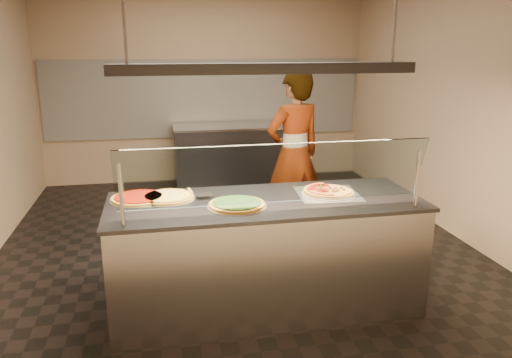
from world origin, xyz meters
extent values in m
cube|color=black|center=(0.00, 0.00, -0.01)|extent=(5.00, 6.00, 0.02)
cube|color=tan|center=(0.00, 3.01, 1.50)|extent=(5.00, 0.02, 3.00)
cube|color=tan|center=(0.00, -3.01, 1.50)|extent=(5.00, 0.02, 3.00)
cube|color=tan|center=(2.51, 0.00, 1.50)|extent=(0.02, 6.00, 3.00)
cube|color=silver|center=(0.00, 2.98, 1.30)|extent=(4.90, 0.02, 1.20)
cube|color=#B7B7BC|center=(0.03, -1.20, 0.45)|extent=(2.44, 0.90, 0.90)
cube|color=#38383D|center=(0.03, -1.20, 0.92)|extent=(2.48, 0.94, 0.03)
cylinder|color=#B7B7BC|center=(-1.04, -1.60, 1.15)|extent=(0.03, 0.03, 0.44)
cylinder|color=#B7B7BC|center=(1.10, -1.60, 1.15)|extent=(0.03, 0.03, 0.44)
cube|color=white|center=(0.03, -1.54, 1.23)|extent=(2.24, 0.18, 0.47)
cube|color=silver|center=(0.57, -1.15, 0.93)|extent=(0.53, 0.53, 0.01)
cylinder|color=silver|center=(0.57, -1.15, 0.94)|extent=(0.43, 0.43, 0.01)
cylinder|color=#6C0E08|center=(0.56, -1.06, 0.99)|extent=(0.06, 0.06, 0.01)
cylinder|color=#6C0E08|center=(0.54, -1.06, 0.99)|extent=(0.06, 0.06, 0.01)
cylinder|color=#6C0E08|center=(0.50, -1.05, 0.99)|extent=(0.06, 0.06, 0.01)
cylinder|color=#6C0E08|center=(0.47, -1.07, 0.99)|extent=(0.06, 0.06, 0.01)
cylinder|color=#6C0E08|center=(0.44, -1.11, 0.99)|extent=(0.06, 0.06, 0.01)
cylinder|color=#6C0E08|center=(0.42, -1.14, 0.99)|extent=(0.06, 0.06, 0.01)
cylinder|color=#6C0E08|center=(0.47, -1.17, 0.99)|extent=(0.06, 0.06, 0.01)
cylinder|color=#6C0E08|center=(0.52, -1.18, 0.99)|extent=(0.06, 0.06, 0.01)
cylinder|color=#6C0E08|center=(0.49, -1.22, 0.99)|extent=(0.06, 0.06, 0.01)
cylinder|color=#6C0E08|center=(0.52, -1.22, 0.99)|extent=(0.06, 0.06, 0.01)
cube|color=#19590F|center=(0.55, -1.04, 0.99)|extent=(0.01, 0.02, 0.01)
cube|color=#19590F|center=(0.54, -1.11, 0.99)|extent=(0.02, 0.02, 0.01)
cube|color=#19590F|center=(0.51, -1.10, 0.99)|extent=(0.02, 0.02, 0.01)
cube|color=#19590F|center=(0.50, -1.13, 0.99)|extent=(0.02, 0.02, 0.01)
cube|color=#19590F|center=(0.49, -1.15, 0.99)|extent=(0.02, 0.02, 0.01)
cube|color=#19590F|center=(0.46, -1.22, 0.99)|extent=(0.01, 0.02, 0.01)
cube|color=#19590F|center=(0.51, -1.23, 0.99)|extent=(0.02, 0.02, 0.01)
sphere|color=#513014|center=(0.59, -1.20, 0.97)|extent=(0.03, 0.03, 0.03)
sphere|color=#513014|center=(0.60, -1.21, 0.97)|extent=(0.03, 0.03, 0.03)
sphere|color=#513014|center=(0.62, -1.19, 0.97)|extent=(0.03, 0.03, 0.03)
sphere|color=#513014|center=(0.64, -1.18, 0.97)|extent=(0.03, 0.03, 0.03)
sphere|color=#513014|center=(0.69, -1.17, 0.97)|extent=(0.03, 0.03, 0.03)
sphere|color=#513014|center=(0.61, -1.15, 0.97)|extent=(0.03, 0.03, 0.03)
sphere|color=#513014|center=(0.69, -1.12, 0.97)|extent=(0.03, 0.03, 0.03)
sphere|color=#513014|center=(0.64, -1.11, 0.97)|extent=(0.03, 0.03, 0.03)
sphere|color=#513014|center=(0.60, -1.12, 0.97)|extent=(0.03, 0.03, 0.03)
sphere|color=#513014|center=(0.60, -1.10, 0.97)|extent=(0.03, 0.03, 0.03)
sphere|color=#513014|center=(0.61, -1.04, 0.97)|extent=(0.03, 0.03, 0.03)
sphere|color=#513014|center=(0.58, -1.05, 0.97)|extent=(0.03, 0.03, 0.03)
cylinder|color=silver|center=(-0.22, -1.31, 0.93)|extent=(0.46, 0.46, 0.01)
cylinder|color=olive|center=(-0.22, -1.31, 0.95)|extent=(0.43, 0.43, 0.02)
cylinder|color=black|center=(-0.22, -1.31, 0.96)|extent=(0.37, 0.37, 0.01)
cylinder|color=silver|center=(-0.73, -1.00, 0.93)|extent=(0.45, 0.45, 0.01)
cylinder|color=olive|center=(-0.73, -1.00, 0.94)|extent=(0.42, 0.42, 0.02)
cylinder|color=#E1C252|center=(-0.73, -1.00, 0.96)|extent=(0.36, 0.36, 0.01)
cylinder|color=silver|center=(-0.96, -0.98, 0.93)|extent=(0.46, 0.46, 0.01)
cylinder|color=olive|center=(-0.96, -0.98, 0.94)|extent=(0.43, 0.43, 0.02)
cylinder|color=#6A0100|center=(-0.96, -0.98, 0.96)|extent=(0.37, 0.37, 0.01)
cube|color=#B7B7BC|center=(-0.44, -1.03, 0.96)|extent=(0.14, 0.13, 0.00)
cylinder|color=tan|center=(-0.54, -0.93, 0.96)|extent=(0.04, 0.14, 0.02)
cube|color=#38383D|center=(0.28, 2.55, 0.45)|extent=(1.61, 0.70, 0.90)
cube|color=#B7B7BC|center=(0.28, 2.55, 0.92)|extent=(1.65, 0.74, 0.03)
imported|color=#3A383F|center=(0.70, 0.35, 0.94)|extent=(0.79, 0.64, 1.87)
cube|color=#38383D|center=(0.03, -1.20, 1.95)|extent=(2.30, 0.18, 0.08)
camera|label=1|loc=(-0.79, -4.88, 2.13)|focal=35.00mm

